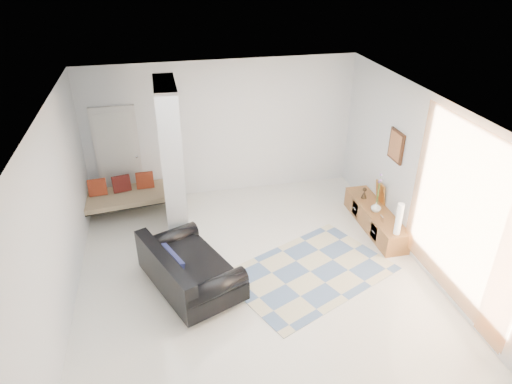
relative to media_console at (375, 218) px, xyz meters
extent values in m
plane|color=white|center=(-2.52, -0.90, -0.20)|extent=(6.00, 6.00, 0.00)
plane|color=white|center=(-2.52, -0.90, 2.60)|extent=(6.00, 6.00, 0.00)
plane|color=silver|center=(-2.52, 2.10, 1.20)|extent=(6.00, 0.00, 6.00)
plane|color=silver|center=(-2.52, -3.90, 1.20)|extent=(6.00, 0.00, 6.00)
plane|color=silver|center=(-5.27, -0.90, 1.20)|extent=(0.00, 6.00, 6.00)
plane|color=silver|center=(0.23, -0.90, 1.20)|extent=(0.00, 6.00, 6.00)
cube|color=#A9AEB0|center=(-3.62, 0.70, 1.20)|extent=(0.35, 1.20, 2.80)
cube|color=silver|center=(-4.62, 2.06, 0.82)|extent=(0.85, 0.06, 2.04)
plane|color=orange|center=(0.15, -2.05, 1.25)|extent=(0.00, 2.55, 2.55)
cube|color=#3B1F10|center=(0.20, 0.00, 1.45)|extent=(0.04, 0.45, 0.55)
cube|color=brown|center=(0.00, 0.00, 0.00)|extent=(0.45, 1.87, 0.40)
cube|color=#3B1F10|center=(-0.22, -0.42, 0.00)|extent=(0.02, 0.25, 0.28)
cube|color=#3B1F10|center=(-0.22, 0.41, 0.00)|extent=(0.02, 0.25, 0.28)
cube|color=gold|center=(0.18, 0.26, 0.40)|extent=(0.09, 0.32, 0.40)
cube|color=silver|center=(-0.10, -0.42, 0.26)|extent=(0.04, 0.10, 0.12)
cylinder|color=silver|center=(-3.62, -1.78, -0.15)|extent=(0.05, 0.05, 0.10)
cylinder|color=silver|center=(-4.19, -0.42, -0.15)|extent=(0.05, 0.05, 0.10)
cylinder|color=silver|center=(-2.85, -1.46, -0.15)|extent=(0.05, 0.05, 0.10)
cylinder|color=silver|center=(-3.42, -0.10, -0.15)|extent=(0.05, 0.05, 0.10)
cube|color=black|center=(-3.52, -0.94, 0.05)|extent=(1.61, 1.98, 0.30)
cube|color=black|center=(-3.90, -1.10, 0.38)|extent=(0.85, 1.66, 0.36)
cylinder|color=black|center=(-3.23, -1.62, 0.28)|extent=(1.01, 0.64, 0.28)
cylinder|color=black|center=(-3.81, -0.26, 0.28)|extent=(1.01, 0.64, 0.28)
cube|color=black|center=(-3.79, -1.05, 0.40)|extent=(0.37, 0.63, 0.31)
cylinder|color=black|center=(-5.33, 1.03, 0.00)|extent=(0.04, 0.04, 0.40)
cylinder|color=black|center=(-3.41, 1.27, 0.00)|extent=(0.04, 0.04, 0.40)
cylinder|color=black|center=(-5.43, 1.83, 0.00)|extent=(0.04, 0.04, 0.40)
cylinder|color=black|center=(-3.51, 2.06, 0.00)|extent=(0.04, 0.04, 0.40)
cube|color=beige|center=(-4.42, 1.55, 0.18)|extent=(2.04, 1.05, 0.12)
cube|color=#98341B|center=(-5.05, 1.62, 0.40)|extent=(0.36, 0.20, 0.33)
cube|color=#5D1C17|center=(-4.61, 1.68, 0.40)|extent=(0.36, 0.20, 0.33)
cube|color=#98341B|center=(-4.16, 1.73, 0.40)|extent=(0.36, 0.20, 0.33)
cube|color=#BFB792|center=(-1.60, -1.01, -0.20)|extent=(3.01, 2.59, 0.01)
cylinder|color=silver|center=(-0.02, -0.81, 0.48)|extent=(0.11, 0.11, 0.57)
imported|color=silver|center=(-0.05, -0.07, 0.29)|extent=(0.19, 0.19, 0.19)
camera|label=1|loc=(-3.74, -6.59, 4.53)|focal=32.00mm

